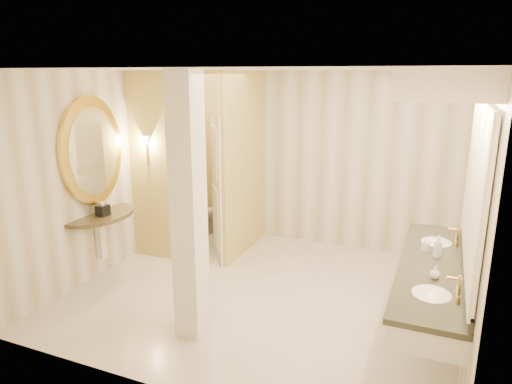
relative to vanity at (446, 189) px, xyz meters
The scene contains 16 objects.
floor 2.59m from the vanity, 168.58° to the left, with size 4.50×4.50×0.00m, color beige.
ceiling 2.29m from the vanity, 168.58° to the left, with size 4.50×4.50×0.00m, color white.
wall_back 3.12m from the vanity, 129.51° to the left, with size 4.50×0.02×2.70m, color beige.
wall_front 2.56m from the vanity, 141.05° to the right, with size 4.50×0.02×2.70m, color beige.
wall_left 4.26m from the vanity, behind, with size 0.02×4.00×2.70m, color beige.
wall_right 0.56m from the vanity, 55.92° to the left, with size 0.02×4.00×2.70m, color beige.
toilet_closet 3.41m from the vanity, 156.31° to the left, with size 1.50×1.55×2.70m.
wall_sconce 3.99m from the vanity, 168.00° to the left, with size 0.14×0.14×0.42m.
vanity is the anchor object (origin of this frame).
console_shelf 4.20m from the vanity, behind, with size 1.07×1.07×1.99m.
pillar 2.44m from the vanity, 162.99° to the right, with size 0.27×0.27×2.70m, color white.
tissue_box 4.10m from the vanity, behind, with size 0.14×0.14×0.14m, color black.
toilet 4.42m from the vanity, 152.37° to the left, with size 0.41×0.72×0.73m, color white.
soap_bottle_a 0.77m from the vanity, 113.17° to the left, with size 0.06×0.06×0.14m, color beige.
soap_bottle_b 0.77m from the vanity, 92.65° to the right, with size 0.09×0.09×0.12m, color silver.
soap_bottle_c 0.67m from the vanity, 93.67° to the left, with size 0.09×0.09×0.23m, color #C6B28C.
Camera 1 is at (1.94, -4.83, 2.66)m, focal length 32.00 mm.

